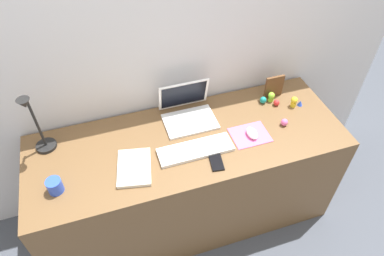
% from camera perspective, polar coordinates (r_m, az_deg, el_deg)
% --- Properties ---
extents(ground_plane, '(6.00, 6.00, 0.00)m').
position_cam_1_polar(ground_plane, '(2.55, -0.46, -13.34)').
color(ground_plane, '#474C56').
extents(back_wall, '(2.99, 0.05, 1.67)m').
position_cam_1_polar(back_wall, '(2.15, -3.52, 6.47)').
color(back_wall, silver).
rests_on(back_wall, ground_plane).
extents(desk, '(1.79, 0.64, 0.74)m').
position_cam_1_polar(desk, '(2.25, -0.51, -8.41)').
color(desk, brown).
rests_on(desk, ground_plane).
extents(laptop, '(0.30, 0.26, 0.21)m').
position_cam_1_polar(laptop, '(2.06, -0.80, 3.03)').
color(laptop, white).
rests_on(laptop, desk).
extents(keyboard, '(0.41, 0.13, 0.02)m').
position_cam_1_polar(keyboard, '(1.90, 0.59, -3.55)').
color(keyboard, white).
rests_on(keyboard, desk).
extents(mousepad, '(0.21, 0.17, 0.00)m').
position_cam_1_polar(mousepad, '(2.01, 9.38, -1.11)').
color(mousepad, pink).
rests_on(mousepad, desk).
extents(mouse, '(0.06, 0.10, 0.03)m').
position_cam_1_polar(mouse, '(2.00, 9.73, -0.82)').
color(mouse, white).
rests_on(mouse, mousepad).
extents(cell_phone, '(0.08, 0.14, 0.01)m').
position_cam_1_polar(cell_phone, '(1.86, 3.94, -5.40)').
color(cell_phone, black).
rests_on(cell_phone, desk).
extents(desk_lamp, '(0.11, 0.15, 0.39)m').
position_cam_1_polar(desk_lamp, '(1.94, -23.98, 0.34)').
color(desk_lamp, black).
rests_on(desk_lamp, desk).
extents(notebook_pad, '(0.22, 0.27, 0.02)m').
position_cam_1_polar(notebook_pad, '(1.84, -9.37, -6.35)').
color(notebook_pad, silver).
rests_on(notebook_pad, desk).
extents(picture_frame, '(0.12, 0.02, 0.15)m').
position_cam_1_polar(picture_frame, '(2.25, 13.18, 6.57)').
color(picture_frame, brown).
rests_on(picture_frame, desk).
extents(coffee_mug, '(0.08, 0.08, 0.08)m').
position_cam_1_polar(coffee_mug, '(1.84, -21.40, -8.75)').
color(coffee_mug, blue).
rests_on(coffee_mug, desk).
extents(toy_figurine_lime, '(0.04, 0.04, 0.06)m').
position_cam_1_polar(toy_figurine_lime, '(2.24, 12.75, 5.02)').
color(toy_figurine_lime, '#8CDB33').
rests_on(toy_figurine_lime, desk).
extents(toy_figurine_teal, '(0.04, 0.04, 0.04)m').
position_cam_1_polar(toy_figurine_teal, '(2.22, 11.49, 4.47)').
color(toy_figurine_teal, teal).
rests_on(toy_figurine_teal, desk).
extents(toy_figurine_red, '(0.04, 0.04, 0.04)m').
position_cam_1_polar(toy_figurine_red, '(2.22, 13.56, 4.02)').
color(toy_figurine_red, red).
rests_on(toy_figurine_red, desk).
extents(toy_figurine_yellow, '(0.04, 0.04, 0.07)m').
position_cam_1_polar(toy_figurine_yellow, '(2.23, 16.24, 4.17)').
color(toy_figurine_yellow, yellow).
rests_on(toy_figurine_yellow, desk).
extents(toy_figurine_blue, '(0.03, 0.03, 0.04)m').
position_cam_1_polar(toy_figurine_blue, '(2.26, 17.17, 3.91)').
color(toy_figurine_blue, blue).
rests_on(toy_figurine_blue, desk).
extents(toy_figurine_pink, '(0.04, 0.04, 0.04)m').
position_cam_1_polar(toy_figurine_pink, '(2.10, 14.78, 0.91)').
color(toy_figurine_pink, pink).
rests_on(toy_figurine_pink, desk).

